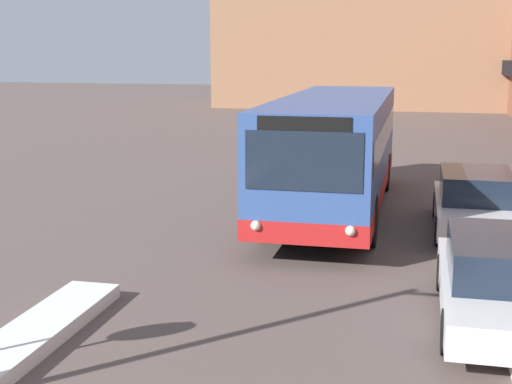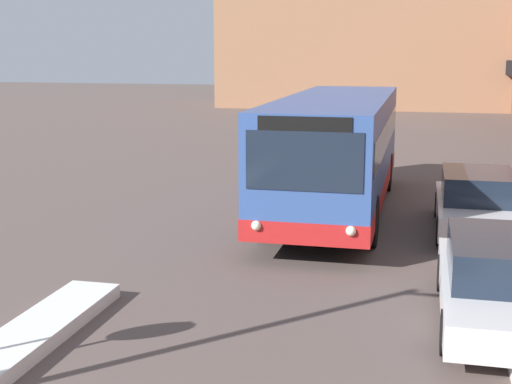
{
  "view_description": "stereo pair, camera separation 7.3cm",
  "coord_description": "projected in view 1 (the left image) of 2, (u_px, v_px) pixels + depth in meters",
  "views": [
    {
      "loc": [
        1.81,
        -2.94,
        4.27
      ],
      "look_at": [
        -0.83,
        8.62,
        1.87
      ],
      "focal_mm": 50.0,
      "sensor_mm": 36.0,
      "label": 1
    },
    {
      "loc": [
        1.89,
        -2.92,
        4.27
      ],
      "look_at": [
        -0.83,
        8.62,
        1.87
      ],
      "focal_mm": 50.0,
      "sensor_mm": 36.0,
      "label": 2
    }
  ],
  "objects": [
    {
      "name": "building_backdrop_far",
      "position": [
        398.0,
        8.0,
        51.47
      ],
      "size": [
        26.0,
        8.0,
        14.23
      ],
      "color": "#996B4C",
      "rests_on": "ground_plane"
    },
    {
      "name": "city_bus",
      "position": [
        335.0,
        149.0,
        18.62
      ],
      "size": [
        2.63,
        10.48,
        3.05
      ],
      "color": "#335193",
      "rests_on": "ground_plane"
    },
    {
      "name": "parked_car_front",
      "position": [
        502.0,
        280.0,
        11.18
      ],
      "size": [
        1.89,
        4.51,
        1.37
      ],
      "color": "silver",
      "rests_on": "ground_plane"
    },
    {
      "name": "parked_car_middle",
      "position": [
        475.0,
        202.0,
        16.77
      ],
      "size": [
        1.86,
        4.44,
        1.43
      ],
      "color": "silver",
      "rests_on": "ground_plane"
    }
  ]
}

